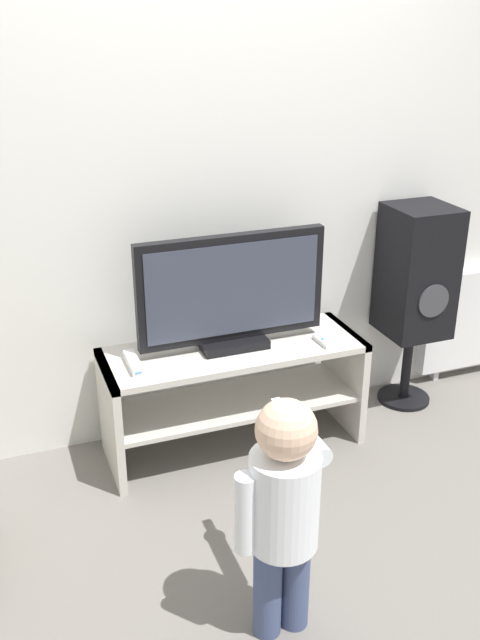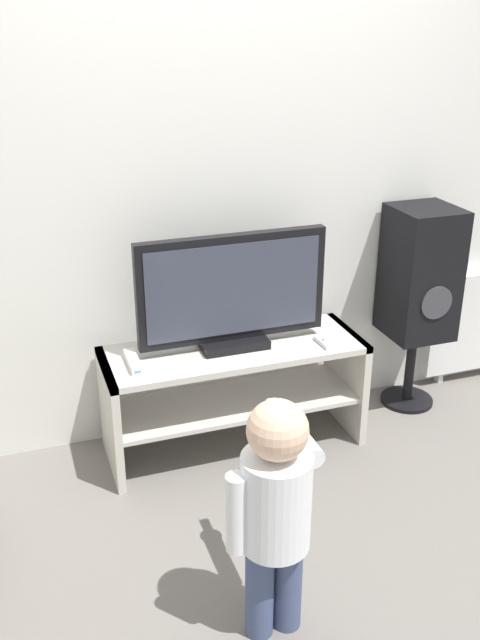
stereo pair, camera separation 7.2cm
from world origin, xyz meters
The scene contains 8 objects.
ground_plane centered at (0.00, 0.00, 0.00)m, with size 16.00×16.00×0.00m, color slate.
wall_back centered at (0.00, 0.51, 1.30)m, with size 10.00×0.06×2.60m.
tv_stand centered at (0.00, 0.21, 0.35)m, with size 1.21×0.43×0.52m.
television centered at (0.00, 0.23, 0.78)m, with size 0.87×0.20×0.53m.
game_console centered at (-0.47, 0.18, 0.54)m, with size 0.05×0.20×0.04m.
remote_primary centered at (0.40, 0.10, 0.53)m, with size 0.04×0.13×0.03m.
child centered at (-0.23, -0.88, 0.52)m, with size 0.34×0.50×0.89m.
speaker_tower centered at (1.01, 0.29, 0.71)m, with size 0.31×0.33×1.07m.
Camera 2 is at (-0.94, -2.57, 1.95)m, focal length 40.00 mm.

